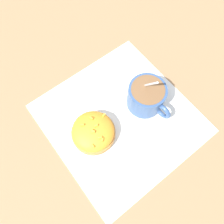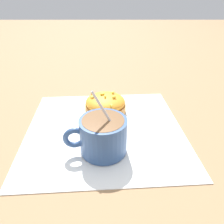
# 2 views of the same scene
# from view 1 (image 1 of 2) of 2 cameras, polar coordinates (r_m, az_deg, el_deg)

# --- Properties ---
(ground_plane) EXTENTS (3.00, 3.00, 0.00)m
(ground_plane) POSITION_cam_1_polar(r_m,az_deg,el_deg) (0.47, 2.07, -1.66)
(ground_plane) COLOR #93704C
(paper_napkin) EXTENTS (0.31, 0.32, 0.00)m
(paper_napkin) POSITION_cam_1_polar(r_m,az_deg,el_deg) (0.47, 2.08, -1.59)
(paper_napkin) COLOR white
(paper_napkin) RESTS_ON ground_plane
(coffee_cup) EXTENTS (0.08, 0.10, 0.11)m
(coffee_cup) POSITION_cam_1_polar(r_m,az_deg,el_deg) (0.46, 9.24, 3.83)
(coffee_cup) COLOR #335184
(coffee_cup) RESTS_ON paper_napkin
(frosted_pastry) EXTENTS (0.09, 0.09, 0.04)m
(frosted_pastry) POSITION_cam_1_polar(r_m,az_deg,el_deg) (0.44, -5.04, -5.00)
(frosted_pastry) COLOR #C18442
(frosted_pastry) RESTS_ON paper_napkin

